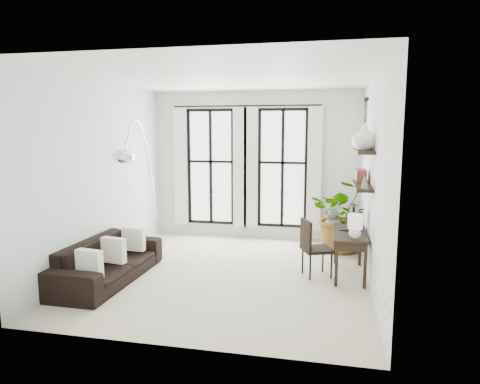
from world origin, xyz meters
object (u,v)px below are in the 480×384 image
(plant, at_px, (344,215))
(desk, at_px, (350,235))
(desk_chair, at_px, (312,244))
(sofa, at_px, (108,260))
(arc_lamp, at_px, (139,152))
(buddha, at_px, (333,233))

(plant, xyz_separation_m, desk, (0.05, -1.50, -0.03))
(desk, bearing_deg, desk_chair, -168.70)
(desk, relative_size, desk_chair, 1.31)
(sofa, distance_m, desk_chair, 3.27)
(plant, xyz_separation_m, arc_lamp, (-3.60, -1.42, 1.27))
(sofa, relative_size, plant, 1.54)
(desk, height_order, buddha, desk)
(plant, bearing_deg, desk_chair, -108.61)
(desk_chair, bearing_deg, arc_lamp, 153.18)
(arc_lamp, height_order, buddha, arc_lamp)
(sofa, distance_m, desk, 3.89)
(sofa, bearing_deg, desk_chair, -73.56)
(plant, distance_m, buddha, 0.42)
(plant, relative_size, desk_chair, 1.53)
(plant, height_order, desk_chair, plant)
(sofa, xyz_separation_m, arc_lamp, (0.10, 1.05, 1.67))
(plant, xyz_separation_m, desk_chair, (-0.55, -1.62, -0.18))
(buddha, bearing_deg, arc_lamp, -158.02)
(desk, bearing_deg, arc_lamp, 178.80)
(desk_chair, bearing_deg, sofa, 171.98)
(arc_lamp, relative_size, buddha, 2.99)
(sofa, height_order, desk, desk)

